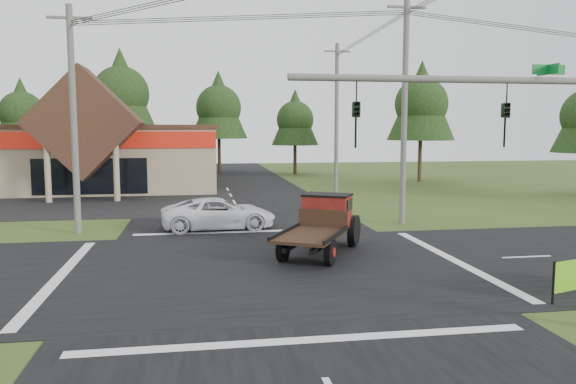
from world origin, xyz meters
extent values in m
plane|color=#324819|center=(0.00, 0.00, 0.00)|extent=(120.00, 120.00, 0.00)
cube|color=black|center=(0.00, 0.00, 0.01)|extent=(12.00, 120.00, 0.02)
cube|color=black|center=(0.00, 0.00, 0.01)|extent=(120.00, 12.00, 0.02)
cube|color=black|center=(-14.00, 19.00, 0.01)|extent=(28.00, 14.00, 0.02)
cube|color=tan|center=(-16.00, 30.00, 2.50)|extent=(30.00, 15.00, 5.00)
cube|color=#362316|center=(-16.00, 30.00, 5.05)|extent=(30.40, 15.40, 0.30)
cube|color=#362316|center=(-10.00, 21.50, 5.30)|extent=(7.78, 4.00, 7.78)
cylinder|color=tan|center=(-12.20, 19.80, 2.00)|extent=(0.40, 0.40, 4.00)
cylinder|color=tan|center=(-7.80, 19.80, 2.00)|extent=(0.40, 0.40, 4.00)
cube|color=black|center=(-10.00, 22.48, 1.50)|extent=(8.00, 0.08, 2.60)
cylinder|color=#595651|center=(3.50, -7.50, 6.00)|extent=(8.00, 0.16, 0.16)
imported|color=black|center=(4.50, -7.50, 5.00)|extent=(0.16, 0.20, 1.00)
imported|color=black|center=(1.00, -7.50, 5.00)|extent=(0.16, 0.20, 1.00)
cube|color=#0C6626|center=(5.50, -7.50, 6.25)|extent=(0.80, 0.04, 0.22)
cylinder|color=#595651|center=(-8.00, 8.00, 5.25)|extent=(0.30, 0.30, 10.50)
cube|color=#595651|center=(-8.00, 8.00, 9.90)|extent=(2.00, 0.12, 0.12)
cylinder|color=#595651|center=(8.00, 8.00, 5.75)|extent=(0.30, 0.30, 11.50)
cube|color=#595651|center=(8.00, 8.00, 10.90)|extent=(2.00, 0.12, 0.12)
cylinder|color=#595651|center=(8.00, 22.00, 5.60)|extent=(0.30, 0.30, 11.20)
cube|color=#595651|center=(8.00, 22.00, 10.60)|extent=(2.00, 0.12, 0.12)
cylinder|color=#332316|center=(-20.00, 42.00, 1.75)|extent=(0.36, 0.36, 3.50)
cone|color=black|center=(-20.00, 42.00, 6.80)|extent=(5.60, 5.60, 6.60)
sphere|color=black|center=(-20.00, 42.00, 6.50)|extent=(4.40, 4.40, 4.40)
cylinder|color=#332316|center=(-10.00, 41.00, 2.27)|extent=(0.36, 0.36, 4.55)
cone|color=black|center=(-10.00, 41.00, 8.84)|extent=(7.28, 7.28, 8.58)
sphere|color=black|center=(-10.00, 41.00, 8.45)|extent=(5.72, 5.72, 5.72)
cylinder|color=#332316|center=(0.00, 42.00, 1.92)|extent=(0.36, 0.36, 3.85)
cone|color=black|center=(0.00, 42.00, 7.48)|extent=(6.16, 6.16, 7.26)
sphere|color=black|center=(0.00, 42.00, 7.15)|extent=(4.84, 4.84, 4.84)
cylinder|color=#332316|center=(8.00, 40.00, 1.57)|extent=(0.36, 0.36, 3.15)
cone|color=black|center=(8.00, 40.00, 6.12)|extent=(5.04, 5.04, 5.94)
sphere|color=black|center=(8.00, 40.00, 5.85)|extent=(3.96, 3.96, 3.96)
cylinder|color=#332316|center=(18.00, 30.00, 1.92)|extent=(0.36, 0.36, 3.85)
cone|color=black|center=(18.00, 30.00, 7.48)|extent=(6.16, 6.16, 7.26)
sphere|color=black|center=(18.00, 30.00, 7.15)|extent=(4.84, 4.84, 4.84)
imported|color=white|center=(-1.41, 8.04, 0.77)|extent=(5.74, 3.01, 1.54)
camera|label=1|loc=(-2.42, -19.33, 4.92)|focal=35.00mm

